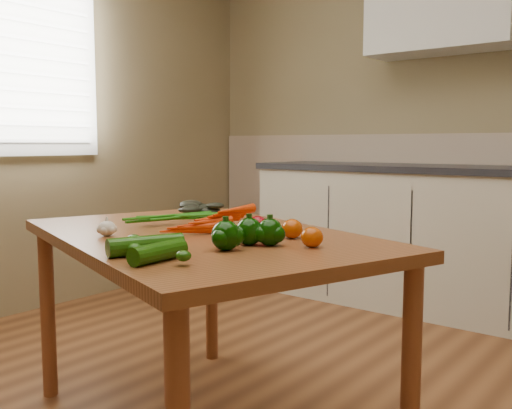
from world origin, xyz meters
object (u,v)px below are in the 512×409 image
Objects in this scene: pepper_b at (270,232)px; tomato_b at (292,229)px; table at (200,256)px; pepper_a at (249,231)px; garlic_bulb at (107,228)px; tomato_c at (312,237)px; leafy_greens at (200,205)px; carrot_bunch at (204,220)px; pepper_c at (226,236)px; zucchini_a at (158,252)px; tomato_a at (257,226)px; zucchini_b at (146,245)px.

pepper_b is 1.18× the size of tomato_b.
table is 19.12× the size of pepper_a.
garlic_bulb is 0.57m from pepper_b.
tomato_b reaches higher than tomato_c.
carrot_bunch is at bearing -43.48° from leafy_greens.
carrot_bunch is at bearing 163.75° from pepper_b.
pepper_a is at bearing 18.93° from garlic_bulb.
zucchini_a is at bearing -97.65° from pepper_c.
tomato_a reaches higher than zucchini_b.
carrot_bunch is at bearing 138.77° from table.
pepper_b is at bearing 60.68° from zucchini_b.
garlic_bulb is 0.48m from pepper_c.
pepper_c is 0.23m from zucchini_b.
tomato_b is at bearing 79.08° from pepper_a.
pepper_b is at bearing 28.64° from pepper_a.
zucchini_a is at bearing -103.03° from pepper_b.
pepper_a is at bearing 84.98° from zucchini_a.
tomato_a is at bearing 36.32° from table.
pepper_c is 0.23m from zucchini_a.
carrot_bunch is at bearing 113.74° from zucchini_b.
zucchini_a is (0.05, -0.48, -0.01)m from tomato_a.
carrot_bunch is 0.35m from pepper_a.
tomato_b is at bearing 16.51° from tomato_a.
tomato_c is (0.17, 0.19, -0.01)m from pepper_c.
carrot_bunch is 0.39m from pepper_b.
carrot_bunch is 0.48m from zucchini_b.
leafy_greens is 0.72m from pepper_a.
garlic_bulb is at bearing -142.12° from tomato_a.
carrot_bunch and tomato_a have the same top height.
pepper_c is 0.26m from tomato_c.
table is at bearing -46.01° from leafy_greens.
pepper_b is 0.18m from tomato_a.
pepper_a is (0.48, 0.16, 0.02)m from garlic_bulb.
zucchini_b is (-0.13, -0.19, -0.02)m from pepper_c.
zucchini_b is at bearing -124.46° from pepper_c.
zucchini_a is at bearing -83.86° from tomato_a.
tomato_b is 0.17m from tomato_c.
pepper_c is 0.27m from tomato_a.
tomato_b is 1.03× the size of tomato_c.
zucchini_a is (-0.06, -0.52, -0.01)m from tomato_b.
leafy_greens is 2.39× the size of pepper_b.
zucchini_b is (-0.05, -0.44, -0.01)m from tomato_a.
tomato_c is (0.12, 0.05, -0.01)m from pepper_b.
zucchini_a is (0.29, -0.48, -0.01)m from carrot_bunch.
tomato_a is 0.42× the size of zucchini_a.
garlic_bulb is 0.34× the size of zucchini_a.
tomato_c is at bearing 51.58° from zucchini_b.
table is at bearing 51.70° from garlic_bulb.
pepper_c is at bearing -14.55° from table.
leafy_greens is 0.58m from garlic_bulb.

